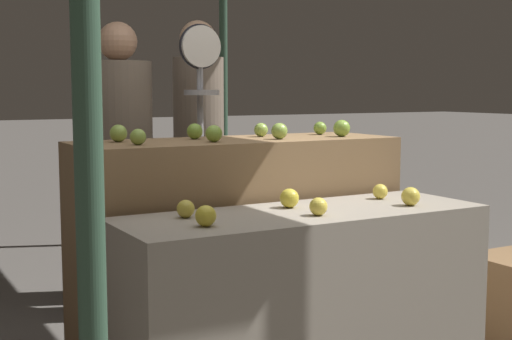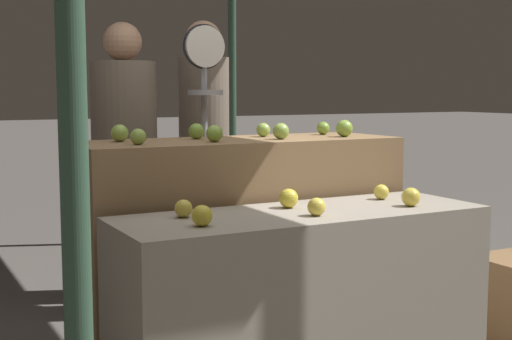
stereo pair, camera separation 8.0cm
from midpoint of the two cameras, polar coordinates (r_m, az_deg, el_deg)
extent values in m
cylinder|color=#33513D|center=(1.74, -13.25, 7.03)|extent=(0.07, 0.07, 2.69)
cylinder|color=#33513D|center=(6.18, -1.54, 6.64)|extent=(0.07, 0.07, 2.69)
cube|color=gray|center=(3.11, 4.45, -10.72)|extent=(1.61, 0.55, 0.81)
cube|color=olive|center=(3.58, -0.72, -6.18)|extent=(1.61, 0.55, 1.08)
sphere|color=gold|center=(2.68, -3.48, -3.67)|extent=(0.08, 0.08, 0.08)
sphere|color=yellow|center=(2.91, 5.65, -2.95)|extent=(0.07, 0.07, 0.07)
sphere|color=yellow|center=(3.22, 12.99, -2.12)|extent=(0.08, 0.08, 0.08)
sphere|color=gold|center=(2.87, -5.03, -3.09)|extent=(0.07, 0.07, 0.07)
sphere|color=gold|center=(3.10, 3.36, -2.28)|extent=(0.08, 0.08, 0.08)
sphere|color=yellow|center=(3.39, 10.66, -1.74)|extent=(0.07, 0.07, 0.07)
sphere|color=#8EB247|center=(3.17, -8.70, 2.65)|extent=(0.07, 0.07, 0.07)
sphere|color=#84AD3D|center=(3.31, -2.65, 2.93)|extent=(0.08, 0.08, 0.08)
sphere|color=#8EB247|center=(3.50, 2.66, 3.13)|extent=(0.08, 0.08, 0.08)
sphere|color=#84AD3D|center=(3.71, 7.70, 3.32)|extent=(0.09, 0.09, 0.09)
sphere|color=#8EB247|center=(3.37, -10.19, 2.92)|extent=(0.08, 0.08, 0.08)
sphere|color=#7AA338|center=(3.51, -4.14, 3.11)|extent=(0.08, 0.08, 0.08)
sphere|color=#8EB247|center=(3.68, 1.21, 3.23)|extent=(0.07, 0.07, 0.07)
sphere|color=#7AA338|center=(3.87, 5.99, 3.34)|extent=(0.07, 0.07, 0.07)
cylinder|color=#99999E|center=(4.12, -3.57, -0.94)|extent=(0.04, 0.04, 1.59)
cylinder|color=black|center=(4.09, -3.61, 9.82)|extent=(0.25, 0.01, 0.25)
cylinder|color=silver|center=(4.07, -3.52, 9.84)|extent=(0.23, 0.02, 0.23)
cylinder|color=#99999E|center=(4.06, -3.51, 7.20)|extent=(0.01, 0.01, 0.14)
cylinder|color=#99999E|center=(4.06, -3.50, 6.22)|extent=(0.20, 0.20, 0.03)
cube|color=#2D2D38|center=(4.32, -9.78, -6.01)|extent=(0.31, 0.21, 0.79)
cylinder|color=#756656|center=(4.23, -9.97, 3.87)|extent=(0.44, 0.44, 0.69)
sphere|color=tan|center=(4.23, -10.10, 10.08)|extent=(0.22, 0.22, 0.22)
cube|color=#2D2D38|center=(4.66, -3.62, -4.88)|extent=(0.25, 0.16, 0.82)
cylinder|color=#756656|center=(4.57, -3.68, 4.53)|extent=(0.34, 0.34, 0.71)
sphere|color=tan|center=(4.58, -3.73, 10.42)|extent=(0.23, 0.23, 0.23)
camera|label=1|loc=(0.04, -89.29, 0.08)|focal=50.00mm
camera|label=2|loc=(0.04, 90.71, -0.08)|focal=50.00mm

